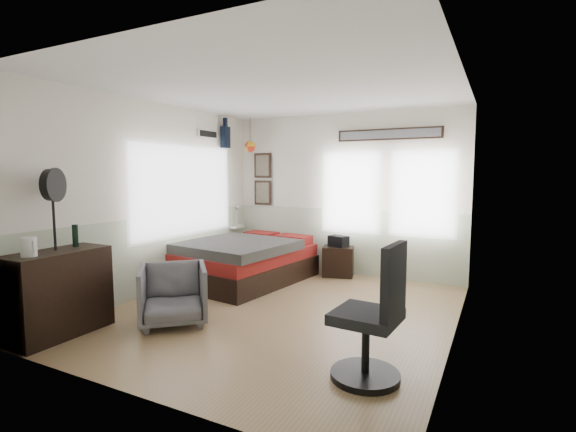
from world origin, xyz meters
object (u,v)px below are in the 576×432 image
Objects in this scene: bed at (246,261)px; task_chair at (374,325)px; armchair at (173,294)px; nightstand at (338,261)px; dresser at (58,293)px.

bed is 1.94× the size of task_chair.
armchair is 0.64× the size of task_chair.
bed reaches higher than nightstand.
bed is 2.81m from dresser.
dresser reaches higher than armchair.
armchair is 2.40m from task_chair.
nightstand is (1.18, 1.00, -0.08)m from bed.
armchair is at bearing 177.95° from task_chair.
task_chair is (2.67, -2.22, 0.15)m from bed.
dresser is 2.02× the size of nightstand.
dresser is 3.28m from task_chair.
nightstand is at bearing 31.33° from armchair.
armchair is at bearing -121.36° from nightstand.
bed is 4.54× the size of nightstand.
dresser reaches higher than bed.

